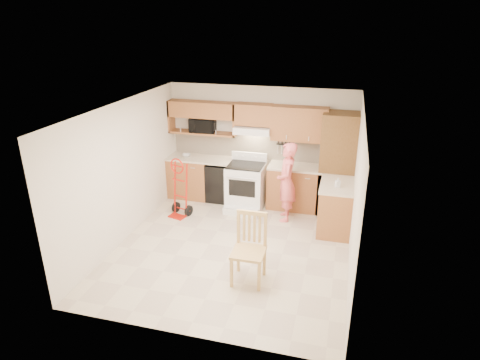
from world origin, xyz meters
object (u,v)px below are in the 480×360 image
at_px(microwave, 203,125).
at_px(dining_chair, 249,250).
at_px(person, 287,182).
at_px(hand_truck, 178,190).
at_px(range, 245,183).

relative_size(microwave, dining_chair, 0.51).
distance_m(person, hand_truck, 2.18).
bearing_deg(hand_truck, microwave, 97.99).
bearing_deg(range, hand_truck, -149.71).
bearing_deg(range, dining_chair, -74.73).
bearing_deg(microwave, person, -26.40).
distance_m(microwave, person, 2.27).
height_order(microwave, hand_truck, microwave).
xyz_separation_m(range, dining_chair, (0.69, -2.53, -0.02)).
relative_size(range, person, 0.71).
relative_size(range, dining_chair, 1.03).
bearing_deg(dining_chair, range, 104.45).
bearing_deg(microwave, hand_truck, -103.55).
height_order(range, dining_chair, range).
relative_size(person, hand_truck, 1.43).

